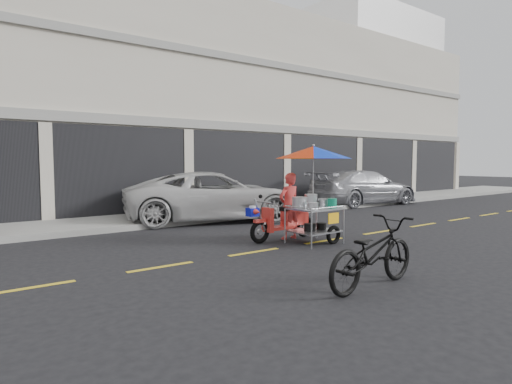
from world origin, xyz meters
TOP-DOWN VIEW (x-y plane):
  - ground at (0.00, 0.00)m, footprint 90.00×90.00m
  - sidewalk at (0.00, 5.50)m, footprint 45.00×3.00m
  - shophouse_block at (2.82, 10.59)m, footprint 36.00×8.11m
  - centerline at (0.00, 0.00)m, footprint 42.00×0.10m
  - white_pickup at (-0.25, 4.38)m, footprint 5.88×4.03m
  - silver_pickup at (7.18, 4.70)m, footprint 5.12×2.45m
  - near_bicycle at (-2.08, -2.94)m, footprint 1.95×0.79m
  - food_vendor_rig at (-0.41, 0.25)m, footprint 2.19×1.73m

SIDE VIEW (x-z plane):
  - ground at x=0.00m, z-range 0.00..0.00m
  - centerline at x=0.00m, z-range 0.00..0.01m
  - sidewalk at x=0.00m, z-range 0.00..0.15m
  - near_bicycle at x=-2.08m, z-range 0.00..1.00m
  - silver_pickup at x=7.18m, z-range 0.00..1.44m
  - white_pickup at x=-0.25m, z-range 0.00..1.49m
  - food_vendor_rig at x=-0.41m, z-range 0.28..2.48m
  - shophouse_block at x=2.82m, z-range -0.96..9.44m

